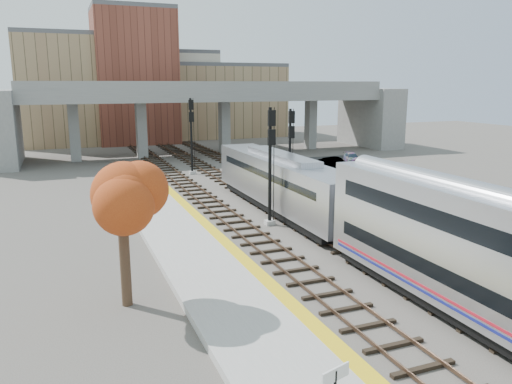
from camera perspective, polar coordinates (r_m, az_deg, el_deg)
name	(u,v)px	position (r m, az deg, el deg)	size (l,w,h in m)	color
ground	(375,278)	(25.21, 13.48, -9.56)	(160.00, 160.00, 0.00)	#47423D
platform	(234,298)	(22.04, -2.51, -12.01)	(4.50, 60.00, 0.35)	#9E9E99
yellow_strip	(274,288)	(22.60, 2.12, -10.86)	(0.70, 60.00, 0.01)	yellow
tracks	(285,214)	(35.95, 3.30, -2.49)	(10.70, 95.00, 0.25)	black
overpass	(209,110)	(66.76, -5.38, 9.31)	(54.00, 12.00, 9.50)	slate
buildings_far	(151,92)	(86.89, -11.86, 11.16)	(43.00, 21.00, 20.60)	#967D57
parking_lot	(334,169)	(55.36, 8.86, 2.58)	(14.00, 18.00, 0.04)	black
locomotive	(281,182)	(36.20, 2.90, 1.20)	(3.02, 19.05, 4.10)	#A8AAB2
signal_mast_near	(270,166)	(32.48, 1.64, 2.97)	(0.60, 0.64, 7.76)	#9E9E99
signal_mast_mid	(290,156)	(39.26, 3.92, 4.15)	(0.60, 0.64, 7.34)	#9E9E99
signal_mast_far	(191,136)	(51.82, -7.39, 6.40)	(0.60, 0.64, 7.80)	#9E9E99
tree	(121,189)	(20.94, -15.21, 0.34)	(3.60, 3.60, 6.82)	#382619
car_a	(337,176)	(48.02, 9.21, 1.83)	(1.42, 3.53, 1.20)	#99999E
car_b	(335,163)	(55.28, 9.01, 3.26)	(1.37, 3.93, 1.29)	#99999E
car_c	(352,158)	(60.41, 10.89, 3.85)	(1.53, 3.77, 1.09)	#99999E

